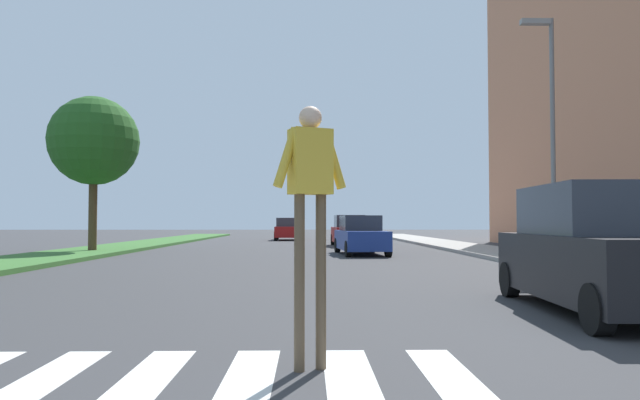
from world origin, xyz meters
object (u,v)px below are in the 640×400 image
(sedan_far_horizon, at_px, (287,230))
(pedestrian_performer, at_px, (310,193))
(suv_crossing, at_px, (599,251))
(sedan_distant, at_px, (349,232))
(tree_far, at_px, (94,141))
(sedan_midblock, at_px, (361,236))
(street_lamp_right, at_px, (550,117))

(sedan_far_horizon, bearing_deg, pedestrian_performer, -87.62)
(suv_crossing, relative_size, sedan_distant, 1.02)
(pedestrian_performer, bearing_deg, tree_far, 114.90)
(tree_far, distance_m, suv_crossing, 22.11)
(suv_crossing, bearing_deg, sedan_distant, 95.12)
(suv_crossing, bearing_deg, sedan_far_horizon, 99.86)
(pedestrian_performer, xyz_separation_m, sedan_midblock, (2.20, 19.25, -0.90))
(street_lamp_right, xyz_separation_m, sedan_distant, (-5.08, 15.46, -3.79))
(sedan_far_horizon, bearing_deg, tree_far, -113.15)
(sedan_far_horizon, bearing_deg, sedan_midblock, -78.82)
(sedan_midblock, height_order, sedan_distant, sedan_distant)
(tree_far, distance_m, pedestrian_performer, 22.53)
(street_lamp_right, bearing_deg, sedan_midblock, 126.59)
(sedan_distant, xyz_separation_m, sedan_far_horizon, (-3.91, 10.73, -0.04))
(tree_far, height_order, street_lamp_right, street_lamp_right)
(tree_far, distance_m, sedan_far_horizon, 20.25)
(street_lamp_right, relative_size, pedestrian_performer, 3.01)
(suv_crossing, height_order, sedan_distant, suv_crossing)
(sedan_distant, bearing_deg, tree_far, -147.36)
(sedan_midblock, distance_m, sedan_distant, 8.47)
(suv_crossing, distance_m, sedan_distant, 24.34)
(suv_crossing, relative_size, sedan_far_horizon, 1.10)
(tree_far, distance_m, sedan_distant, 14.48)
(pedestrian_performer, relative_size, sedan_far_horizon, 0.58)
(sedan_midblock, relative_size, sedan_far_horizon, 1.06)
(suv_crossing, bearing_deg, tree_far, 129.63)
(sedan_distant, height_order, sedan_far_horizon, sedan_distant)
(tree_far, relative_size, sedan_distant, 1.46)
(sedan_distant, bearing_deg, suv_crossing, -84.88)
(street_lamp_right, xyz_separation_m, sedan_far_horizon, (-8.99, 26.19, -3.83))
(tree_far, height_order, sedan_far_horizon, tree_far)
(sedan_distant, bearing_deg, sedan_far_horizon, 110.01)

